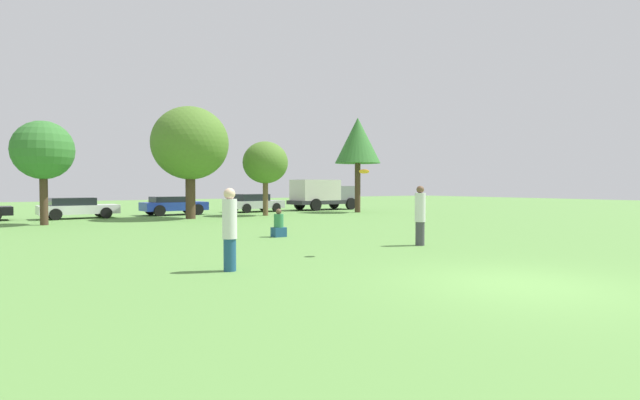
# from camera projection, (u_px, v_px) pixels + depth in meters

# --- Properties ---
(ground_plane) EXTENTS (120.00, 120.00, 0.00)m
(ground_plane) POSITION_uv_depth(u_px,v_px,m) (519.00, 284.00, 9.22)
(ground_plane) COLOR #5B8E42
(person_thrower) EXTENTS (0.32, 0.32, 1.84)m
(person_thrower) POSITION_uv_depth(u_px,v_px,m) (230.00, 228.00, 10.63)
(person_thrower) COLOR navy
(person_thrower) RESTS_ON ground
(person_catcher) EXTENTS (0.33, 0.33, 1.89)m
(person_catcher) POSITION_uv_depth(u_px,v_px,m) (420.00, 215.00, 15.20)
(person_catcher) COLOR #3F3F47
(person_catcher) RESTS_ON ground
(frisbee) EXTENTS (0.29, 0.27, 0.14)m
(frisbee) POSITION_uv_depth(u_px,v_px,m) (364.00, 171.00, 13.04)
(frisbee) COLOR orange
(bystander_sitting) EXTENTS (0.48, 0.40, 1.04)m
(bystander_sitting) POSITION_uv_depth(u_px,v_px,m) (279.00, 226.00, 17.77)
(bystander_sitting) COLOR navy
(bystander_sitting) RESTS_ON ground
(tree_1) EXTENTS (2.80, 2.80, 4.99)m
(tree_1) POSITION_uv_depth(u_px,v_px,m) (43.00, 151.00, 22.97)
(tree_1) COLOR #473323
(tree_1) RESTS_ON ground
(tree_2) EXTENTS (4.33, 4.33, 6.38)m
(tree_2) POSITION_uv_depth(u_px,v_px,m) (190.00, 144.00, 27.34)
(tree_2) COLOR #473323
(tree_2) RESTS_ON ground
(tree_3) EXTENTS (2.85, 2.85, 4.67)m
(tree_3) POSITION_uv_depth(u_px,v_px,m) (265.00, 163.00, 30.29)
(tree_3) COLOR brown
(tree_3) RESTS_ON ground
(tree_4) EXTENTS (3.22, 3.22, 6.69)m
(tree_4) POSITION_uv_depth(u_px,v_px,m) (358.00, 141.00, 33.95)
(tree_4) COLOR #473323
(tree_4) RESTS_ON ground
(parked_car_white) EXTENTS (4.23, 1.98, 1.20)m
(parked_car_white) POSITION_uv_depth(u_px,v_px,m) (77.00, 207.00, 27.62)
(parked_car_white) COLOR silver
(parked_car_white) RESTS_ON ground
(parked_car_blue) EXTENTS (4.05, 2.14, 1.19)m
(parked_car_blue) POSITION_uv_depth(u_px,v_px,m) (173.00, 205.00, 30.96)
(parked_car_blue) COLOR #1E389E
(parked_car_blue) RESTS_ON ground
(parked_car_silver) EXTENTS (3.93, 2.21, 1.29)m
(parked_car_silver) POSITION_uv_depth(u_px,v_px,m) (254.00, 203.00, 34.63)
(parked_car_silver) COLOR #B2B2B7
(parked_car_silver) RESTS_ON ground
(delivery_truck_grey) EXTENTS (5.57, 2.58, 2.34)m
(delivery_truck_grey) POSITION_uv_depth(u_px,v_px,m) (322.00, 193.00, 37.64)
(delivery_truck_grey) COLOR #2D2D33
(delivery_truck_grey) RESTS_ON ground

